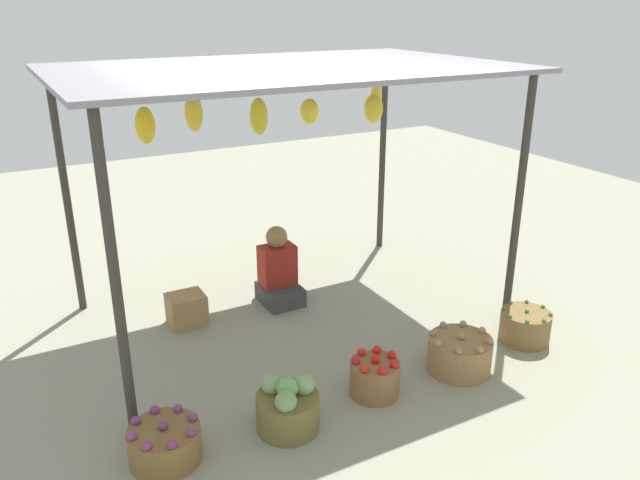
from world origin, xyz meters
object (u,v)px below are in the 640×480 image
at_px(vendor_person, 278,274).
at_px(wooden_crate_near_vendor, 187,309).
at_px(basket_potatoes, 459,354).
at_px(basket_green_chilies, 525,326).
at_px(basket_red_tomatoes, 375,377).
at_px(basket_purple_onions, 165,443).
at_px(basket_cabbages, 288,407).

relative_size(vendor_person, wooden_crate_near_vendor, 2.36).
xyz_separation_m(basket_potatoes, basket_green_chilies, (0.81, 0.09, -0.01)).
bearing_deg(wooden_crate_near_vendor, basket_green_chilies, -34.22).
bearing_deg(wooden_crate_near_vendor, basket_red_tomatoes, -62.46).
xyz_separation_m(basket_red_tomatoes, basket_potatoes, (0.78, -0.05, -0.00)).
bearing_deg(basket_purple_onions, basket_cabbages, -6.22).
xyz_separation_m(vendor_person, basket_red_tomatoes, (-0.03, -1.76, -0.15)).
bearing_deg(wooden_crate_near_vendor, basket_purple_onions, -111.62).
bearing_deg(basket_cabbages, basket_potatoes, 0.34).
relative_size(basket_purple_onions, basket_cabbages, 1.07).
bearing_deg(wooden_crate_near_vendor, basket_potatoes, -46.70).
relative_size(basket_cabbages, basket_potatoes, 0.86).
height_order(basket_purple_onions, basket_red_tomatoes, basket_red_tomatoes).
height_order(vendor_person, basket_green_chilies, vendor_person).
bearing_deg(vendor_person, basket_cabbages, -113.24).
distance_m(basket_purple_onions, basket_cabbages, 0.84).
xyz_separation_m(vendor_person, wooden_crate_near_vendor, (-0.94, -0.01, -0.15)).
relative_size(basket_purple_onions, basket_green_chilies, 1.09).
height_order(basket_purple_onions, basket_green_chilies, basket_green_chilies).
bearing_deg(basket_green_chilies, vendor_person, 132.43).
distance_m(basket_cabbages, basket_green_chilies, 2.35).
xyz_separation_m(basket_purple_onions, wooden_crate_near_vendor, (0.68, 1.71, 0.02)).
height_order(basket_cabbages, basket_red_tomatoes, basket_cabbages).
bearing_deg(vendor_person, basket_green_chilies, -47.57).
xyz_separation_m(basket_green_chilies, wooden_crate_near_vendor, (-2.51, 1.70, 0.01)).
bearing_deg(basket_red_tomatoes, basket_cabbages, -175.77).
bearing_deg(basket_cabbages, vendor_person, 66.76).
xyz_separation_m(vendor_person, basket_green_chilies, (1.57, -1.72, -0.16)).
xyz_separation_m(vendor_person, basket_purple_onions, (-1.62, -1.73, -0.17)).
bearing_deg(basket_red_tomatoes, wooden_crate_near_vendor, 117.54).
xyz_separation_m(basket_red_tomatoes, basket_green_chilies, (1.59, 0.04, -0.01)).
xyz_separation_m(basket_purple_onions, basket_green_chilies, (3.19, 0.01, 0.01)).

